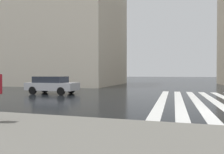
{
  "coord_description": "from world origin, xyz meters",
  "views": [
    {
      "loc": [
        -9.71,
        2.36,
        1.62
      ],
      "look_at": [
        3.73,
        6.26,
        1.41
      ],
      "focal_mm": 34.22,
      "sensor_mm": 36.0,
      "label": 1
    }
  ],
  "objects": [
    {
      "name": "haussmann_block_mid",
      "position": [
        19.87,
        22.65,
        10.98
      ],
      "size": [
        14.73,
        24.57,
        22.43
      ],
      "color": "beige",
      "rests_on": "ground_plane"
    },
    {
      "name": "car_silver",
      "position": [
        5.5,
        11.85,
        0.76
      ],
      "size": [
        1.85,
        4.1,
        1.41
      ],
      "color": "#B7B7BC",
      "rests_on": "ground_plane"
    },
    {
      "name": "zebra_crossing",
      "position": [
        4.0,
        0.05,
        0.0
      ],
      "size": [
        13.0,
        6.5,
        0.01
      ],
      "color": "silver",
      "rests_on": "ground_plane"
    }
  ]
}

